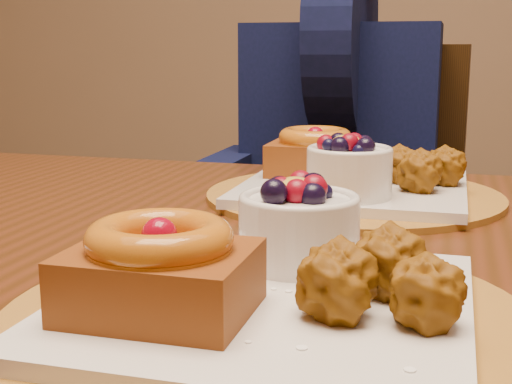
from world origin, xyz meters
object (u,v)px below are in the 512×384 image
(place_setting_near, at_px, (264,282))
(place_setting_far, at_px, (350,177))
(diner, at_px, (341,112))
(chair_far, at_px, (339,254))
(dining_table, at_px, (321,315))

(place_setting_near, xyz_separation_m, place_setting_far, (-0.00, 0.43, 0.00))
(place_setting_near, distance_m, diner, 0.97)
(place_setting_near, relative_size, chair_far, 0.40)
(chair_far, bearing_deg, dining_table, -78.32)
(place_setting_near, distance_m, place_setting_far, 0.43)
(dining_table, height_order, place_setting_near, place_setting_near)
(place_setting_far, bearing_deg, dining_table, -88.99)
(dining_table, height_order, chair_far, chair_far)
(dining_table, xyz_separation_m, place_setting_far, (-0.00, 0.21, 0.11))
(dining_table, distance_m, place_setting_near, 0.24)
(dining_table, distance_m, place_setting_far, 0.24)
(diner, bearing_deg, dining_table, -94.13)
(place_setting_far, xyz_separation_m, diner, (-0.10, 0.54, 0.03))
(place_setting_near, xyz_separation_m, chair_far, (-0.09, 0.94, -0.26))
(place_setting_near, bearing_deg, diner, 95.74)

